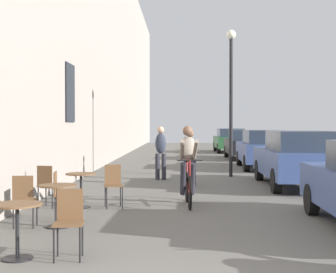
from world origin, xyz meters
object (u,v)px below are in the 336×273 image
at_px(pedestrian_near, 190,154).
at_px(cafe_chair_near_toward_street, 69,218).
at_px(cafe_chair_far_toward_wall, 47,183).
at_px(parked_car_second, 297,158).
at_px(cyclist_on_bicycle, 188,167).
at_px(cafe_chair_far_toward_street, 113,183).
at_px(street_lamp, 231,84).
at_px(parked_car_fifth, 230,140).
at_px(cafe_chair_mid_toward_street, 24,197).
at_px(cafe_table_far, 81,183).
at_px(parked_car_fourth, 244,144).
at_px(parked_car_third, 264,149).
at_px(cafe_table_mid, 58,197).
at_px(cafe_chair_mid_toward_wall, 61,192).
at_px(pedestrian_mid, 161,150).
at_px(cafe_table_near, 17,219).

bearing_deg(pedestrian_near, cafe_chair_near_toward_street, -102.61).
xyz_separation_m(cafe_chair_far_toward_wall, parked_car_second, (6.04, 3.66, 0.30)).
bearing_deg(cyclist_on_bicycle, parked_car_second, 44.94).
relative_size(cafe_chair_far_toward_street, street_lamp, 0.18).
bearing_deg(pedestrian_near, cafe_chair_far_toward_street, -114.58).
xyz_separation_m(cafe_chair_far_toward_wall, parked_car_fifth, (5.88, 21.11, 0.27)).
height_order(cafe_chair_mid_toward_street, cafe_chair_far_toward_street, same).
height_order(cafe_table_far, cafe_chair_far_toward_wall, cafe_chair_far_toward_wall).
xyz_separation_m(cafe_chair_far_toward_wall, parked_car_fourth, (6.01, 14.84, 0.26)).
xyz_separation_m(street_lamp, parked_car_third, (1.60, 3.03, -2.31)).
xyz_separation_m(parked_car_third, parked_car_fourth, (-0.05, 5.45, -0.02)).
relative_size(cafe_table_mid, cyclist_on_bicycle, 0.41).
bearing_deg(cafe_chair_mid_toward_wall, cafe_table_mid, -82.23).
bearing_deg(street_lamp, cafe_chair_mid_toward_street, -117.26).
distance_m(cafe_chair_near_toward_street, pedestrian_mid, 9.25).
height_order(parked_car_third, parked_car_fourth, parked_car_third).
bearing_deg(cafe_chair_far_toward_street, cafe_table_mid, -107.76).
height_order(cafe_chair_far_toward_street, parked_car_fourth, parked_car_fourth).
xyz_separation_m(cafe_table_near, parked_car_fifth, (5.21, 25.01, 0.26)).
xyz_separation_m(cafe_chair_near_toward_street, parked_car_second, (4.71, 7.49, 0.30)).
bearing_deg(cafe_table_near, cafe_chair_far_toward_wall, 99.82).
xyz_separation_m(cafe_chair_near_toward_street, pedestrian_near, (1.71, 7.65, 0.38)).
relative_size(cafe_chair_far_toward_street, pedestrian_mid, 0.53).
relative_size(cyclist_on_bicycle, street_lamp, 0.36).
height_order(pedestrian_near, parked_car_fifth, pedestrian_near).
height_order(cafe_chair_far_toward_street, cyclist_on_bicycle, cyclist_on_bicycle).
xyz_separation_m(cafe_table_near, cafe_chair_near_toward_street, (0.65, 0.08, -0.00)).
distance_m(street_lamp, parked_car_third, 4.13).
distance_m(parked_car_second, parked_car_third, 5.73).
bearing_deg(pedestrian_near, pedestrian_mid, 119.86).
relative_size(cafe_chair_mid_toward_street, pedestrian_near, 0.56).
xyz_separation_m(cyclist_on_bicycle, pedestrian_near, (0.10, 3.26, 0.09)).
bearing_deg(parked_car_second, parked_car_third, 89.78).
height_order(cafe_chair_near_toward_street, cafe_chair_far_toward_wall, same).
bearing_deg(parked_car_fifth, cafe_table_near, -101.76).
bearing_deg(cafe_chair_mid_toward_wall, parked_car_fifth, 76.83).
bearing_deg(cafe_chair_near_toward_street, cyclist_on_bicycle, 69.90).
xyz_separation_m(cafe_chair_mid_toward_wall, parked_car_third, (5.44, 10.76, 0.28)).
height_order(cafe_chair_mid_toward_wall, cafe_table_far, cafe_chair_mid_toward_wall).
relative_size(street_lamp, parked_car_fourth, 1.16).
distance_m(cafe_chair_mid_toward_wall, pedestrian_mid, 6.92).
bearing_deg(parked_car_fourth, cafe_chair_mid_toward_street, -109.17).
distance_m(cyclist_on_bicycle, parked_car_second, 4.38).
bearing_deg(cafe_table_near, cafe_chair_mid_toward_wall, 91.13).
relative_size(parked_car_second, parked_car_third, 1.02).
relative_size(cafe_table_mid, parked_car_fourth, 0.17).
height_order(cafe_table_near, cafe_chair_mid_toward_street, cafe_chair_mid_toward_street).
distance_m(pedestrian_near, parked_car_second, 3.00).
height_order(cafe_table_mid, parked_car_second, parked_car_second).
bearing_deg(pedestrian_near, cafe_chair_far_toward_wall, -128.51).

